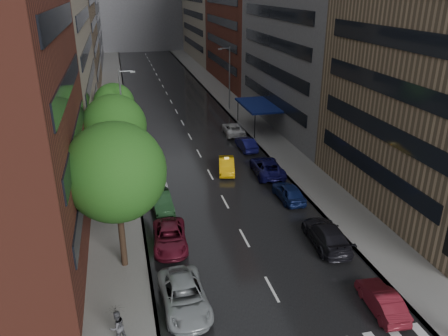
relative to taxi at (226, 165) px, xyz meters
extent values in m
cube|color=black|center=(-1.70, 27.73, -0.69)|extent=(14.00, 140.00, 0.01)
cube|color=gray|center=(-10.70, 27.73, -0.62)|extent=(4.00, 140.00, 0.15)
cube|color=gray|center=(7.30, 27.73, -0.62)|extent=(4.00, 140.00, 0.15)
cube|color=#937A5B|center=(-16.70, 41.73, 10.30)|extent=(8.00, 28.00, 22.00)
cube|color=#937A5B|center=(13.30, -10.27, 14.30)|extent=(8.00, 20.00, 30.00)
cube|color=slate|center=(13.30, 13.73, 11.30)|extent=(8.00, 28.00, 24.00)
cube|color=gray|center=(13.30, 71.73, 13.30)|extent=(8.00, 32.00, 28.00)
cylinder|color=#382619|center=(-10.30, -13.73, 2.00)|extent=(0.40, 0.40, 5.39)
sphere|color=#1E5116|center=(-10.30, -13.73, 6.05)|extent=(6.17, 6.17, 6.17)
cylinder|color=#382619|center=(-10.30, -1.65, 1.70)|extent=(0.40, 0.40, 4.79)
sphere|color=#1E5116|center=(-10.30, -1.65, 5.30)|extent=(5.48, 5.48, 5.48)
cylinder|color=#382619|center=(-10.30, 10.68, 1.28)|extent=(0.40, 0.40, 3.96)
sphere|color=#1E5116|center=(-10.30, 10.68, 4.25)|extent=(4.52, 4.52, 4.52)
imported|color=#FFB70D|center=(0.00, 0.00, 0.00)|extent=(2.32, 4.44, 1.39)
imported|color=#999FA2|center=(-7.10, -18.59, 0.06)|extent=(2.69, 5.50, 1.51)
imported|color=maroon|center=(-7.10, -11.98, 0.00)|extent=(2.69, 5.19, 1.40)
imported|color=#1A391E|center=(-7.10, -6.29, 0.03)|extent=(1.82, 4.47, 1.44)
imported|color=gray|center=(-7.10, -1.69, -0.03)|extent=(1.82, 4.18, 1.34)
imported|color=maroon|center=(3.70, -21.45, -0.03)|extent=(1.73, 4.17, 1.34)
imported|color=black|center=(3.70, -14.44, 0.10)|extent=(2.65, 5.65, 1.60)
imported|color=#111E4F|center=(3.70, -7.20, 0.05)|extent=(1.85, 4.44, 1.50)
imported|color=#0F0E43|center=(3.70, -1.49, 0.08)|extent=(2.92, 5.72, 1.55)
imported|color=#111150|center=(3.70, 5.65, 0.01)|extent=(1.61, 4.34, 1.42)
imported|color=silver|center=(3.70, 11.36, 0.01)|extent=(2.71, 5.24, 1.41)
imported|color=#4B4B50|center=(-10.83, -20.46, 0.35)|extent=(1.11, 1.06, 1.80)
imported|color=black|center=(-10.83, -20.46, 1.10)|extent=(0.96, 0.98, 0.88)
cylinder|color=gray|center=(-9.50, 7.73, 3.95)|extent=(0.18, 0.18, 9.00)
cube|color=gray|center=(-8.10, 7.73, 8.15)|extent=(0.50, 0.22, 0.16)
cylinder|color=gray|center=(6.10, 22.73, 3.95)|extent=(0.18, 0.18, 9.00)
cube|color=gray|center=(4.70, 22.73, 8.15)|extent=(0.50, 0.22, 0.16)
cube|color=navy|center=(7.30, 12.73, 2.45)|extent=(4.00, 8.00, 0.25)
cylinder|color=black|center=(5.70, 8.93, 0.95)|extent=(0.12, 0.12, 3.00)
cylinder|color=black|center=(5.70, 16.53, 0.95)|extent=(0.12, 0.12, 3.00)
camera|label=1|loc=(-9.65, -38.61, 16.34)|focal=35.00mm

